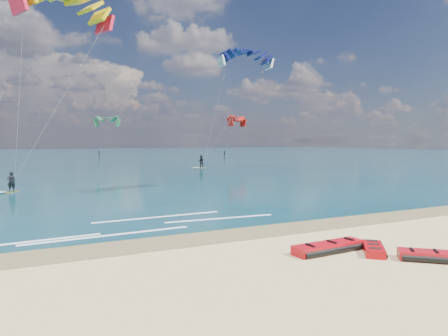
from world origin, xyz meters
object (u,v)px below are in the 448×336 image
at_px(packed_kite_left, 328,252).
at_px(packed_kite_right, 373,253).
at_px(kitesurfer_far, 224,105).
at_px(packed_kite_mid, 432,261).
at_px(kitesurfer_main, 37,89).

xyz_separation_m(packed_kite_left, packed_kite_right, (1.37, -0.84, 0.00)).
bearing_deg(kitesurfer_far, packed_kite_right, -91.53).
bearing_deg(packed_kite_mid, kitesurfer_main, 156.53).
distance_m(packed_kite_left, kitesurfer_far, 44.46).
height_order(kitesurfer_main, kitesurfer_far, kitesurfer_far).
distance_m(packed_kite_mid, packed_kite_right, 1.90).
distance_m(packed_kite_left, packed_kite_mid, 3.44).
bearing_deg(packed_kite_mid, packed_kite_right, 165.24).
relative_size(packed_kite_mid, kitesurfer_far, 0.13).
relative_size(packed_kite_left, packed_kite_mid, 1.34).
bearing_deg(kitesurfer_main, packed_kite_mid, -108.35).
xyz_separation_m(kitesurfer_main, kitesurfer_far, (24.56, 19.38, 1.37)).
relative_size(kitesurfer_main, kitesurfer_far, 0.86).
bearing_deg(packed_kite_right, packed_kite_left, 98.82).
xyz_separation_m(packed_kite_mid, packed_kite_right, (-1.09, 1.56, 0.00)).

